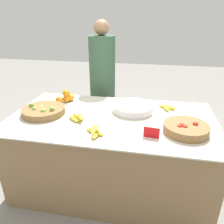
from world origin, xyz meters
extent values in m
plane|color=gray|center=(0.00, 0.00, 0.00)|extent=(12.00, 12.00, 0.00)
cube|color=olive|center=(0.00, 0.00, 0.36)|extent=(1.73, 0.97, 0.72)
cube|color=beige|center=(0.00, 0.00, 0.73)|extent=(1.81, 1.01, 0.01)
cylinder|color=olive|center=(-0.63, -0.05, 0.76)|extent=(0.39, 0.39, 0.06)
sphere|color=#6BA333|center=(-0.75, -0.04, 0.80)|extent=(0.04, 0.04, 0.04)
sphere|color=#89BC42|center=(-0.67, 0.00, 0.77)|extent=(0.06, 0.06, 0.06)
sphere|color=#89BC42|center=(-0.68, -0.07, 0.77)|extent=(0.04, 0.04, 0.04)
sphere|color=#6BA333|center=(-0.69, -0.12, 0.77)|extent=(0.05, 0.05, 0.05)
sphere|color=#7AB238|center=(-0.52, -0.09, 0.81)|extent=(0.04, 0.04, 0.04)
sphere|color=#6BA333|center=(-0.62, -0.09, 0.77)|extent=(0.05, 0.05, 0.05)
sphere|color=#6BA333|center=(-0.66, -0.05, 0.76)|extent=(0.04, 0.04, 0.04)
sphere|color=#6BA333|center=(-0.58, -0.04, 0.76)|extent=(0.05, 0.05, 0.05)
sphere|color=#89BC42|center=(-0.59, -0.11, 0.79)|extent=(0.05, 0.05, 0.05)
sphere|color=#89BC42|center=(-0.63, -0.04, 0.77)|extent=(0.05, 0.05, 0.05)
sphere|color=#89BC42|center=(-0.58, 0.06, 0.77)|extent=(0.05, 0.05, 0.05)
sphere|color=#89BC42|center=(-0.69, -0.09, 0.80)|extent=(0.04, 0.04, 0.04)
cylinder|color=olive|center=(0.61, -0.16, 0.77)|extent=(0.34, 0.34, 0.07)
sphere|color=red|center=(0.63, -0.16, 0.78)|extent=(0.04, 0.04, 0.04)
sphere|color=red|center=(0.56, -0.20, 0.79)|extent=(0.04, 0.04, 0.04)
sphere|color=red|center=(0.68, -0.15, 0.80)|extent=(0.04, 0.04, 0.04)
sphere|color=red|center=(0.65, -0.15, 0.77)|extent=(0.04, 0.04, 0.04)
sphere|color=red|center=(0.53, -0.15, 0.77)|extent=(0.04, 0.04, 0.04)
sphere|color=red|center=(0.58, -0.11, 0.77)|extent=(0.04, 0.04, 0.04)
sphere|color=red|center=(0.69, -0.19, 0.78)|extent=(0.05, 0.05, 0.05)
sphere|color=red|center=(0.59, -0.20, 0.79)|extent=(0.05, 0.05, 0.05)
sphere|color=red|center=(0.57, -0.18, 0.80)|extent=(0.04, 0.04, 0.04)
sphere|color=red|center=(0.62, -0.16, 0.76)|extent=(0.04, 0.04, 0.04)
sphere|color=orange|center=(-0.50, 0.32, 0.77)|extent=(0.08, 0.08, 0.08)
sphere|color=orange|center=(-0.59, 0.23, 0.77)|extent=(0.08, 0.08, 0.08)
sphere|color=orange|center=(-0.54, 0.32, 0.77)|extent=(0.07, 0.07, 0.07)
sphere|color=orange|center=(-0.53, 0.35, 0.77)|extent=(0.06, 0.06, 0.06)
sphere|color=orange|center=(-0.54, 0.28, 0.77)|extent=(0.07, 0.07, 0.07)
sphere|color=orange|center=(-0.56, 0.35, 0.77)|extent=(0.07, 0.07, 0.07)
sphere|color=orange|center=(-0.54, 0.28, 0.77)|extent=(0.07, 0.07, 0.07)
sphere|color=orange|center=(-0.54, 0.29, 0.82)|extent=(0.08, 0.08, 0.08)
sphere|color=orange|center=(-0.55, 0.31, 0.82)|extent=(0.07, 0.07, 0.07)
cylinder|color=silver|center=(0.17, 0.17, 0.77)|extent=(0.38, 0.38, 0.07)
cube|color=red|center=(0.35, -0.29, 0.78)|extent=(0.12, 0.02, 0.08)
ellipsoid|color=yellow|center=(-0.29, -0.12, 0.75)|extent=(0.11, 0.10, 0.03)
ellipsoid|color=yellow|center=(-0.31, -0.13, 0.75)|extent=(0.13, 0.12, 0.03)
ellipsoid|color=yellow|center=(-0.27, -0.12, 0.75)|extent=(0.12, 0.05, 0.03)
ellipsoid|color=yellow|center=(-0.28, -0.12, 0.78)|extent=(0.14, 0.12, 0.03)
ellipsoid|color=yellow|center=(-0.25, -0.13, 0.78)|extent=(0.08, 0.13, 0.03)
ellipsoid|color=yellow|center=(0.46, 0.30, 0.75)|extent=(0.12, 0.04, 0.03)
ellipsoid|color=yellow|center=(0.51, 0.29, 0.75)|extent=(0.13, 0.10, 0.03)
ellipsoid|color=yellow|center=(0.48, 0.30, 0.75)|extent=(0.12, 0.12, 0.03)
ellipsoid|color=yellow|center=(0.47, 0.26, 0.75)|extent=(0.09, 0.15, 0.03)
ellipsoid|color=yellow|center=(-0.08, -0.31, 0.75)|extent=(0.06, 0.12, 0.03)
ellipsoid|color=yellow|center=(-0.05, -0.33, 0.75)|extent=(0.12, 0.06, 0.03)
ellipsoid|color=yellow|center=(-0.05, -0.36, 0.75)|extent=(0.05, 0.13, 0.03)
ellipsoid|color=yellow|center=(-0.09, -0.31, 0.75)|extent=(0.14, 0.10, 0.03)
ellipsoid|color=yellow|center=(-0.07, -0.32, 0.77)|extent=(0.04, 0.15, 0.03)
ellipsoid|color=yellow|center=(-0.06, -0.31, 0.78)|extent=(0.10, 0.11, 0.04)
cylinder|color=#385B42|center=(-0.28, 0.84, 0.68)|extent=(0.31, 0.31, 1.35)
sphere|color=#A87A56|center=(-0.28, 0.84, 1.44)|extent=(0.17, 0.17, 0.17)
camera|label=1|loc=(0.33, -1.72, 1.56)|focal=35.00mm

